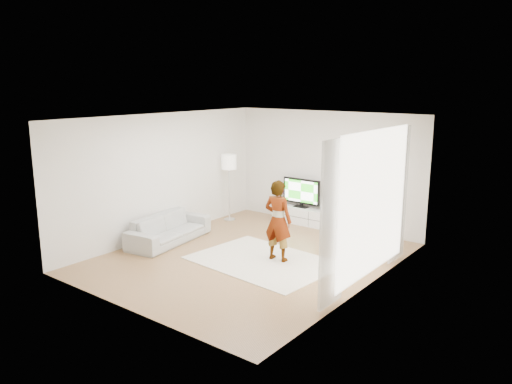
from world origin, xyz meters
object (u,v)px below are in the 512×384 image
Objects in this scene: media_console at (300,215)px; television at (301,192)px; rug at (263,261)px; floor_lamp at (229,165)px; player at (278,221)px; sofa at (169,229)px.

media_console is 1.40× the size of television.
media_console is at bearing -90.00° from television.
floor_lamp is at bearing 142.75° from rug.
player is 3.27m from floor_lamp.
rug is at bearing -71.93° from television.
television reaches higher than rug.
media_console is at bearing 27.32° from floor_lamp.
floor_lamp is at bearing -5.05° from sofa.
media_console is 0.60m from television.
floor_lamp reaches higher than media_console.
television is at bearing 90.00° from media_console.
media_console is at bearing 108.24° from rug.
floor_lamp is at bearing -35.49° from player.
television is at bearing 28.09° from floor_lamp.
television is 2.79m from player.
media_console is 0.86× the size of floor_lamp.
floor_lamp is at bearing -152.68° from media_console.
media_console is 0.90× the size of player.
television is at bearing -70.31° from player.
sofa is at bearing -115.94° from media_console.
rug is 1.69× the size of player.
media_console is 2.20m from floor_lamp.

